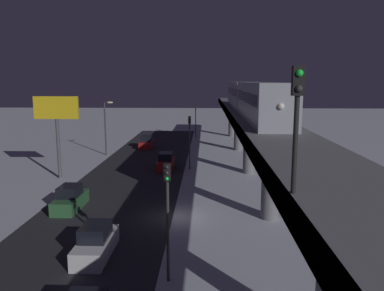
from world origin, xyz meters
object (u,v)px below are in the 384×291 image
subway_train (250,96)px  sedan_red (146,143)px  sedan_red_2 (166,162)px  commercial_billboard (57,116)px  traffic_light_mid (190,135)px  sedan_green (70,199)px  sedan_white_2 (96,243)px  traffic_light_far (196,115)px  rail_signal (297,108)px  traffic_light_near (168,205)px

subway_train → sedan_red: 22.50m
sedan_red_2 → commercial_billboard: commercial_billboard is taller
traffic_light_mid → sedan_red_2: bearing=-5.0°
subway_train → sedan_green: bearing=40.6°
sedan_red → sedan_red_2: same height
sedan_white_2 → sedan_red_2: size_ratio=0.99×
sedan_white_2 → traffic_light_far: size_ratio=0.72×
sedan_green → traffic_light_far: 41.87m
rail_signal → sedan_white_2: size_ratio=0.86×
traffic_light_near → traffic_light_mid: same height
sedan_white_2 → sedan_red_2: (-1.80, -23.41, -0.00)m
subway_train → commercial_billboard: bearing=10.5°
traffic_light_mid → commercial_billboard: bearing=18.5°
rail_signal → sedan_red_2: bearing=-77.0°
sedan_white_2 → traffic_light_near: 6.45m
subway_train → sedan_white_2: size_ratio=7.97×
sedan_red → traffic_light_near: traffic_light_near is taller
traffic_light_mid → traffic_light_far: (0.00, -25.99, 0.00)m
sedan_green → sedan_red_2: size_ratio=0.96×
sedan_red_2 → traffic_light_mid: bearing=-5.0°
sedan_red → traffic_light_mid: size_ratio=0.66×
subway_train → sedan_red_2: (9.82, -1.06, -7.96)m
subway_train → sedan_green: 22.79m
traffic_light_mid → rail_signal: bearing=98.2°
sedan_green → traffic_light_far: (-9.30, -40.68, 3.40)m
sedan_white_2 → commercial_billboard: bearing=116.7°
subway_train → traffic_light_mid: subway_train is taller
sedan_green → subway_train: bearing=-139.4°
sedan_green → commercial_billboard: bearing=-64.8°
rail_signal → subway_train: bearing=-93.9°
rail_signal → sedan_red_2: rail_signal is taller
sedan_white_2 → traffic_light_mid: size_ratio=0.72×
traffic_light_near → commercial_billboard: 25.63m
traffic_light_near → traffic_light_far: same height
rail_signal → traffic_light_far: rail_signal is taller
traffic_light_mid → traffic_light_far: size_ratio=1.00×
traffic_light_far → commercial_billboard: size_ratio=0.72×
rail_signal → sedan_white_2: (9.46, -9.77, -8.91)m
sedan_green → traffic_light_mid: 17.72m
sedan_green → rail_signal: bearing=127.6°
sedan_white_2 → rail_signal: bearing=-45.9°
sedan_white_2 → traffic_light_near: traffic_light_near is taller
subway_train → traffic_light_mid: size_ratio=5.76×
subway_train → sedan_red_2: bearing=-6.2°
sedan_green → sedan_red_2: bearing=-113.2°
sedan_red → sedan_red_2: size_ratio=0.90×
rail_signal → sedan_green: size_ratio=0.89×
sedan_green → commercial_billboard: size_ratio=0.51×
subway_train → traffic_light_near: subway_train is taller
traffic_light_far → rail_signal: bearing=94.6°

